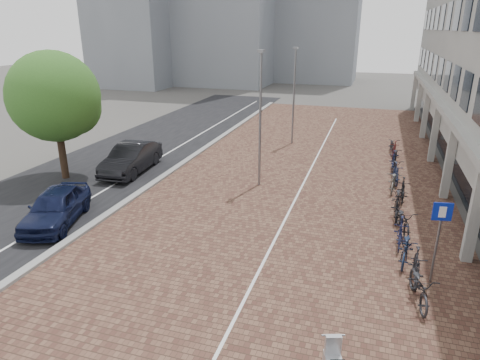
{
  "coord_description": "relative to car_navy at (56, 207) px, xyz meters",
  "views": [
    {
      "loc": [
        5.25,
        -10.49,
        7.57
      ],
      "look_at": [
        0.0,
        6.0,
        1.3
      ],
      "focal_mm": 31.59,
      "sensor_mm": 36.0,
      "label": 1
    }
  ],
  "objects": [
    {
      "name": "lane_line",
      "position": [
        -0.36,
        9.79,
        -0.7
      ],
      "size": [
        0.12,
        44.0,
        0.0
      ],
      "primitive_type": "cube",
      "color": "white",
      "rests_on": "street_asphalt"
    },
    {
      "name": "curb",
      "position": [
        1.54,
        9.79,
        -0.66
      ],
      "size": [
        0.35,
        42.0,
        0.14
      ],
      "primitive_type": "cube",
      "color": "gray",
      "rests_on": "ground"
    },
    {
      "name": "ground",
      "position": [
        6.64,
        -2.21,
        -0.73
      ],
      "size": [
        140.0,
        140.0,
        0.0
      ],
      "primitive_type": "plane",
      "color": "#474442",
      "rests_on": "ground"
    },
    {
      "name": "plaza_brick",
      "position": [
        8.64,
        9.79,
        -0.72
      ],
      "size": [
        14.5,
        42.0,
        0.04
      ],
      "primitive_type": "cube",
      "color": "brown",
      "rests_on": "ground"
    },
    {
      "name": "car_dark",
      "position": [
        -0.57,
        6.67,
        0.06
      ],
      "size": [
        2.06,
        4.91,
        1.58
      ],
      "primitive_type": "imported",
      "rotation": [
        0.0,
        0.0,
        0.08
      ],
      "color": "black",
      "rests_on": "ground"
    },
    {
      "name": "street_tree",
      "position": [
        -3.31,
        4.84,
        3.46
      ],
      "size": [
        4.52,
        4.52,
        6.58
      ],
      "color": "#382619",
      "rests_on": "ground"
    },
    {
      "name": "parking_line",
      "position": [
        8.84,
        9.79,
        -0.69
      ],
      "size": [
        0.1,
        30.0,
        0.0
      ],
      "primitive_type": "cube",
      "color": "white",
      "rests_on": "plaza_brick"
    },
    {
      "name": "street_asphalt",
      "position": [
        -2.36,
        9.79,
        -0.72
      ],
      "size": [
        8.0,
        50.0,
        0.03
      ],
      "primitive_type": "cube",
      "color": "black",
      "rests_on": "ground"
    },
    {
      "name": "bike_row",
      "position": [
        13.38,
        6.84,
        -0.21
      ],
      "size": [
        1.41,
        18.13,
        1.05
      ],
      "color": "#222328",
      "rests_on": "ground"
    },
    {
      "name": "lamp_far",
      "position": [
        6.73,
        15.32,
        2.44
      ],
      "size": [
        0.12,
        0.12,
        6.32
      ],
      "primitive_type": "cylinder",
      "color": "slate",
      "rests_on": "ground"
    },
    {
      "name": "parking_sign",
      "position": [
        14.14,
        -0.01,
        1.14
      ],
      "size": [
        0.57,
        0.14,
        2.73
      ],
      "rotation": [
        0.0,
        0.0,
        0.17
      ],
      "color": "slate",
      "rests_on": "ground"
    },
    {
      "name": "lamp_near",
      "position": [
        6.71,
        6.77,
        2.55
      ],
      "size": [
        0.12,
        0.12,
        6.55
      ],
      "primitive_type": "cylinder",
      "color": "gray",
      "rests_on": "ground"
    },
    {
      "name": "car_navy",
      "position": [
        0.0,
        0.0,
        0.0
      ],
      "size": [
        2.91,
        4.58,
        1.45
      ],
      "primitive_type": "imported",
      "rotation": [
        0.0,
        0.0,
        0.3
      ],
      "color": "black",
      "rests_on": "ground"
    }
  ]
}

